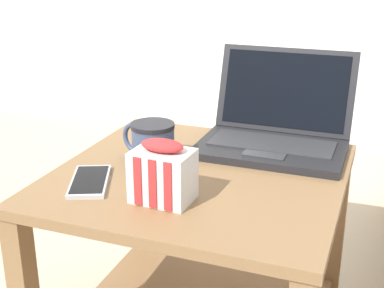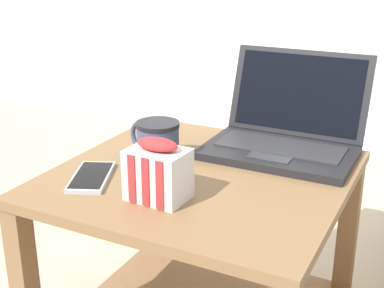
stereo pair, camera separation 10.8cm
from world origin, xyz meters
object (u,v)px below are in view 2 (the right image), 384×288
mug_front_left (157,140)px  snack_bag (158,172)px  laptop (285,132)px  cell_phone (91,177)px

mug_front_left → snack_bag: bearing=-59.2°
laptop → cell_phone: (-0.31, -0.35, -0.04)m
snack_bag → mug_front_left: bearing=120.8°
snack_bag → laptop: bearing=69.6°
cell_phone → laptop: bearing=48.5°
snack_bag → cell_phone: bearing=174.4°
mug_front_left → cell_phone: mug_front_left is taller
laptop → mug_front_left: 0.31m
mug_front_left → cell_phone: size_ratio=0.80×
snack_bag → cell_phone: (-0.17, 0.02, -0.05)m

